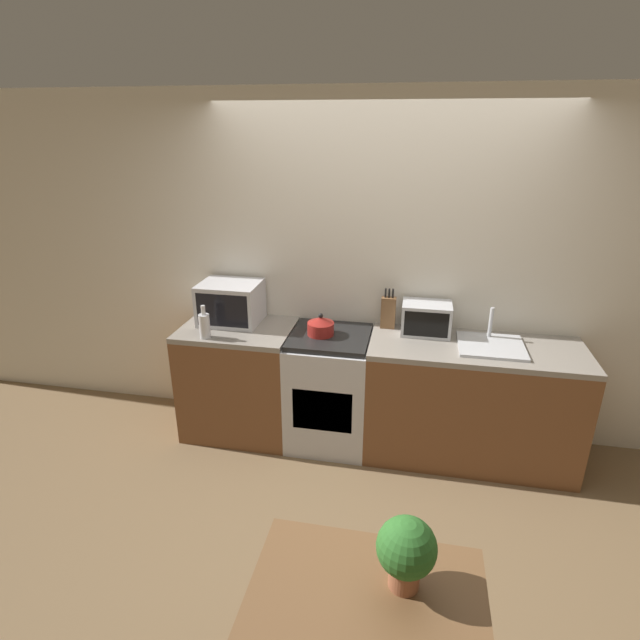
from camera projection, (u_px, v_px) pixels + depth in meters
name	position (u px, v px, depth m)	size (l,w,h in m)	color
ground_plane	(357.00, 514.00, 3.23)	(16.00, 16.00, 0.00)	brown
wall_back	(380.00, 272.00, 3.78)	(10.00, 0.06, 2.60)	silver
counter_left_run	(240.00, 379.00, 3.97)	(0.85, 0.62, 0.90)	brown
counter_right_run	(470.00, 402.00, 3.65)	(1.50, 0.62, 0.90)	brown
stove_range	(330.00, 388.00, 3.84)	(0.60, 0.62, 0.90)	silver
kettle	(321.00, 326.00, 3.65)	(0.20, 0.20, 0.17)	maroon
microwave	(231.00, 303.00, 3.85)	(0.45, 0.37, 0.32)	silver
bottle	(205.00, 325.00, 3.59)	(0.08, 0.08, 0.25)	silver
knife_block	(388.00, 312.00, 3.76)	(0.11, 0.07, 0.31)	brown
toaster_oven	(426.00, 319.00, 3.66)	(0.35, 0.25, 0.23)	silver
sink_basin	(491.00, 345.00, 3.47)	(0.45, 0.42, 0.24)	silver
dining_table	(363.00, 633.00, 1.81)	(0.89, 0.78, 0.72)	brown
potted_plant	(406.00, 550.00, 1.83)	(0.23, 0.23, 0.30)	#9E5B3D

